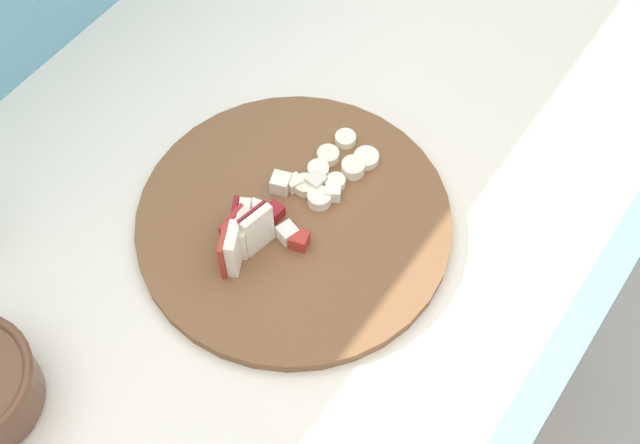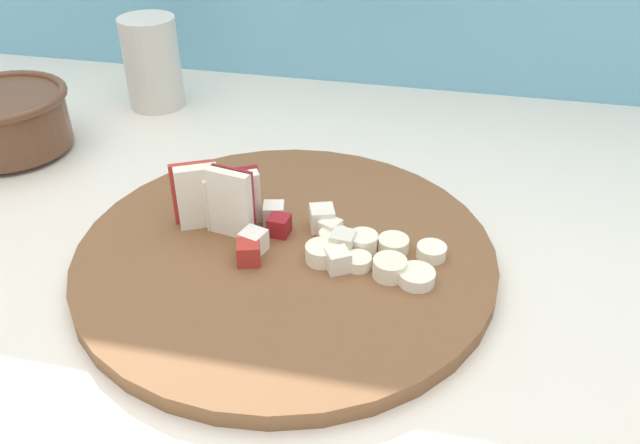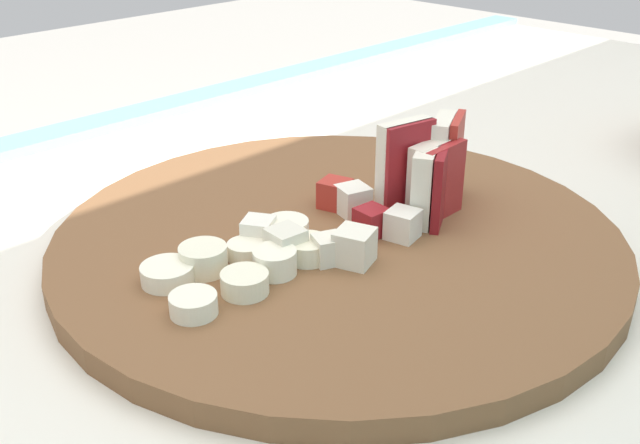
{
  "view_description": "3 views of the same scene",
  "coord_description": "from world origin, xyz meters",
  "px_view_note": "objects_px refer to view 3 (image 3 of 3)",
  "views": [
    {
      "loc": [
        -0.31,
        -0.35,
        1.71
      ],
      "look_at": [
        0.09,
        -0.07,
        0.93
      ],
      "focal_mm": 46.47,
      "sensor_mm": 36.0,
      "label": 1
    },
    {
      "loc": [
        0.21,
        -0.47,
        1.25
      ],
      "look_at": [
        0.11,
        -0.02,
        0.93
      ],
      "focal_mm": 36.48,
      "sensor_mm": 36.0,
      "label": 2
    },
    {
      "loc": [
        0.39,
        0.25,
        1.13
      ],
      "look_at": [
        0.09,
        -0.05,
        0.92
      ],
      "focal_mm": 41.91,
      "sensor_mm": 36.0,
      "label": 3
    }
  ],
  "objects_px": {
    "apple_dice_pile": "(338,225)",
    "apple_wedge_fan": "(429,172)",
    "banana_slice_rows": "(242,261)",
    "cutting_board": "(338,240)"
  },
  "relations": [
    {
      "from": "cutting_board",
      "to": "apple_wedge_fan",
      "type": "height_order",
      "value": "apple_wedge_fan"
    },
    {
      "from": "cutting_board",
      "to": "apple_dice_pile",
      "type": "height_order",
      "value": "apple_dice_pile"
    },
    {
      "from": "apple_wedge_fan",
      "to": "banana_slice_rows",
      "type": "height_order",
      "value": "apple_wedge_fan"
    },
    {
      "from": "cutting_board",
      "to": "banana_slice_rows",
      "type": "height_order",
      "value": "banana_slice_rows"
    },
    {
      "from": "apple_dice_pile",
      "to": "cutting_board",
      "type": "bearing_deg",
      "value": -137.13
    },
    {
      "from": "cutting_board",
      "to": "banana_slice_rows",
      "type": "xyz_separation_m",
      "value": [
        0.08,
        -0.0,
        0.01
      ]
    },
    {
      "from": "cutting_board",
      "to": "apple_wedge_fan",
      "type": "distance_m",
      "value": 0.08
    },
    {
      "from": "apple_wedge_fan",
      "to": "banana_slice_rows",
      "type": "distance_m",
      "value": 0.14
    },
    {
      "from": "cutting_board",
      "to": "apple_wedge_fan",
      "type": "relative_size",
      "value": 4.62
    },
    {
      "from": "apple_dice_pile",
      "to": "apple_wedge_fan",
      "type": "bearing_deg",
      "value": 169.56
    }
  ]
}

